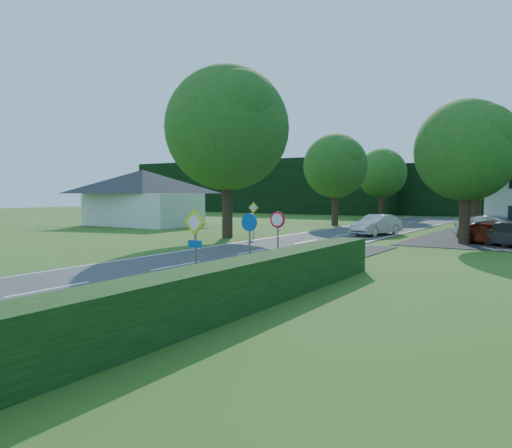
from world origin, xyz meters
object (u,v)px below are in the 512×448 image
Objects in this scene: moving_car at (377,225)px; motorcycle at (359,226)px; parked_car_silver_a at (496,228)px; parked_car_red at (492,233)px; streetlight at (464,171)px.

motorcycle is at bearing 160.82° from moving_car.
parked_car_silver_a is (7.74, 0.01, 0.04)m from moving_car.
moving_car is 8.31m from parked_car_red.
parked_car_silver_a reaches higher than parked_car_red.
moving_car is at bearing -50.42° from motorcycle.
streetlight is 1.69× the size of parked_car_silver_a.
parked_car_silver_a is (9.51, -1.21, 0.28)m from motorcycle.
parked_car_red is (7.88, -2.66, -0.05)m from moving_car.
motorcycle is (-7.71, 2.21, -3.92)m from streetlight.
streetlight is 4.19m from parked_car_silver_a.
streetlight is 4.20× the size of motorcycle.
parked_car_silver_a is at bearing -23.04° from motorcycle.
moving_car is at bearing 98.90° from parked_car_red.
motorcycle is 10.39m from parked_car_red.
streetlight is 8.93m from motorcycle.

